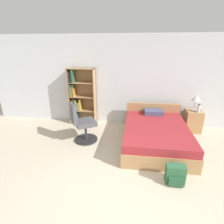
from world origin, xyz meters
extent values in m
plane|color=beige|center=(0.00, 0.00, 0.00)|extent=(14.00, 14.00, 0.00)
cube|color=silver|center=(0.00, 3.23, 1.30)|extent=(9.00, 0.06, 2.60)
cube|color=#AD7F51|center=(-1.96, 3.02, 0.84)|extent=(0.02, 0.30, 1.69)
cube|color=#AD7F51|center=(-1.20, 3.02, 0.84)|extent=(0.02, 0.30, 1.69)
cube|color=#936C45|center=(-1.58, 3.17, 0.84)|extent=(0.79, 0.01, 1.69)
cube|color=#AD7F51|center=(-1.58, 3.02, 0.01)|extent=(0.75, 0.28, 0.02)
cube|color=teal|center=(-1.92, 3.00, 0.15)|extent=(0.04, 0.24, 0.25)
cube|color=beige|center=(-1.86, 3.00, 0.14)|extent=(0.04, 0.23, 0.25)
cube|color=#7A387F|center=(-1.81, 2.97, 0.14)|extent=(0.04, 0.17, 0.24)
cube|color=teal|center=(-1.77, 3.00, 0.16)|extent=(0.03, 0.23, 0.29)
cube|color=#AD7F51|center=(-1.58, 3.02, 0.43)|extent=(0.75, 0.28, 0.02)
cube|color=#2D6638|center=(-1.92, 3.00, 0.57)|extent=(0.04, 0.22, 0.26)
cube|color=orange|center=(-1.87, 3.00, 0.60)|extent=(0.04, 0.24, 0.31)
cube|color=black|center=(-1.83, 2.99, 0.63)|extent=(0.03, 0.20, 0.37)
cube|color=#665B51|center=(-1.80, 2.99, 0.60)|extent=(0.03, 0.22, 0.33)
cube|color=gold|center=(-1.77, 2.98, 0.59)|extent=(0.02, 0.20, 0.29)
cube|color=teal|center=(-1.72, 2.98, 0.56)|extent=(0.04, 0.20, 0.24)
cube|color=orange|center=(-1.68, 2.99, 0.57)|extent=(0.03, 0.21, 0.25)
cube|color=gold|center=(-1.64, 2.97, 0.61)|extent=(0.03, 0.18, 0.34)
cube|color=#AD7F51|center=(-1.58, 3.02, 0.85)|extent=(0.75, 0.28, 0.02)
cube|color=#665B51|center=(-1.92, 3.00, 1.05)|extent=(0.04, 0.24, 0.37)
cube|color=gold|center=(-1.87, 2.98, 1.01)|extent=(0.03, 0.19, 0.29)
cube|color=#2D6638|center=(-1.84, 2.98, 1.04)|extent=(0.03, 0.19, 0.35)
cube|color=orange|center=(-1.81, 2.98, 0.99)|extent=(0.02, 0.19, 0.26)
cube|color=#AD7F51|center=(-1.58, 3.02, 1.28)|extent=(0.75, 0.28, 0.02)
cube|color=#665B51|center=(-1.93, 2.97, 1.44)|extent=(0.02, 0.17, 0.31)
cube|color=black|center=(-1.89, 2.97, 1.43)|extent=(0.03, 0.16, 0.29)
cube|color=black|center=(-1.85, 2.98, 1.45)|extent=(0.03, 0.19, 0.33)
cube|color=#2D6638|center=(-1.80, 2.97, 1.47)|extent=(0.04, 0.17, 0.37)
cube|color=#AD7F51|center=(-1.58, 3.02, 1.68)|extent=(0.79, 0.30, 0.02)
cube|color=#AD7F51|center=(0.52, 1.99, 0.16)|extent=(1.50, 2.06, 0.32)
cube|color=maroon|center=(0.52, 1.99, 0.41)|extent=(1.47, 2.02, 0.18)
cube|color=#AD7F51|center=(0.52, 2.98, 0.37)|extent=(1.50, 0.08, 0.75)
cube|color=#4C5175|center=(0.52, 2.77, 0.56)|extent=(0.50, 0.30, 0.12)
cylinder|color=#232326|center=(-1.21, 1.97, 0.02)|extent=(0.58, 0.58, 0.04)
cylinder|color=#333338|center=(-1.21, 1.97, 0.24)|extent=(0.06, 0.06, 0.40)
cube|color=#4C4C51|center=(-1.21, 1.97, 0.49)|extent=(0.66, 0.66, 0.10)
cube|color=#4C4C51|center=(-1.45, 1.82, 0.77)|extent=(0.30, 0.42, 0.46)
cube|color=#AD7F51|center=(1.63, 2.91, 0.30)|extent=(0.43, 0.46, 0.61)
sphere|color=tan|center=(1.63, 2.67, 0.42)|extent=(0.02, 0.02, 0.02)
cylinder|color=#B2B2B7|center=(1.62, 2.91, 0.62)|extent=(0.16, 0.16, 0.02)
cylinder|color=#B2B2B7|center=(1.62, 2.91, 0.76)|extent=(0.02, 0.02, 0.26)
cone|color=silver|center=(1.62, 2.91, 0.96)|extent=(0.25, 0.25, 0.14)
cylinder|color=silver|center=(1.69, 2.80, 0.71)|extent=(0.08, 0.08, 0.20)
cylinder|color=#2D2D33|center=(1.69, 2.80, 0.82)|extent=(0.05, 0.05, 0.02)
cube|color=#2D603D|center=(0.74, 0.72, 0.18)|extent=(0.32, 0.17, 0.36)
cube|color=#275234|center=(0.74, 0.61, 0.10)|extent=(0.25, 0.06, 0.16)
camera|label=1|loc=(-0.02, -1.87, 2.25)|focal=28.00mm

